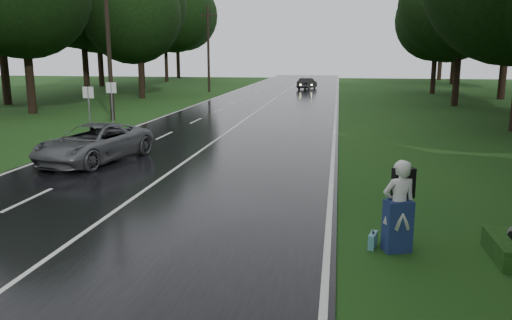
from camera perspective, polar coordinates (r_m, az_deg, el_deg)
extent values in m
plane|color=#1B4013|center=(13.25, -18.10, -7.46)|extent=(160.00, 160.00, 0.00)
cube|color=black|center=(31.90, -1.59, 4.30)|extent=(12.00, 140.00, 0.04)
cube|color=silver|center=(31.89, -1.59, 4.34)|extent=(0.12, 140.00, 0.01)
imported|color=#525357|center=(21.06, -17.84, 1.83)|extent=(3.57, 5.71, 1.47)
imported|color=black|center=(61.81, 5.78, 8.58)|extent=(2.28, 4.19, 1.31)
imported|color=silver|center=(11.40, 15.80, -5.02)|extent=(0.87, 0.72, 2.05)
cube|color=navy|center=(11.54, 15.67, -7.17)|extent=(0.67, 0.56, 1.15)
cube|color=black|center=(11.57, 16.29, -2.49)|extent=(0.52, 0.39, 0.66)
cube|color=teal|center=(11.74, 13.04, -8.81)|extent=(0.25, 0.49, 0.33)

